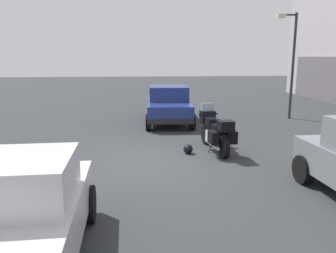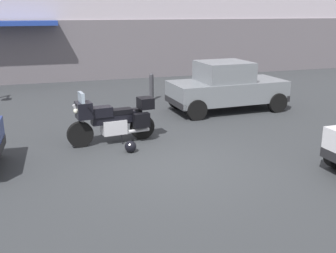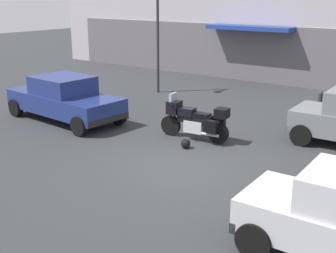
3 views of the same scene
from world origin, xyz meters
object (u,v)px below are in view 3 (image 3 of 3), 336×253
object	(u,v)px
helmet	(186,144)
streetlamp_curbside	(156,28)
motorcycle	(195,120)
car_sedan_far	(64,98)
bollard_curbside	(319,104)

from	to	relation	value
helmet	streetlamp_curbside	xyz separation A→B (m)	(-5.32, 5.38, 2.72)
helmet	motorcycle	bearing A→B (deg)	105.39
car_sedan_far	bollard_curbside	xyz separation A→B (m)	(7.12, 5.49, -0.25)
motorcycle	helmet	distance (m)	1.00
car_sedan_far	streetlamp_curbside	size ratio (longest dim) A/B	0.99
motorcycle	car_sedan_far	size ratio (longest dim) A/B	0.49
helmet	bollard_curbside	bearing A→B (deg)	69.38
car_sedan_far	motorcycle	bearing A→B (deg)	-165.84
streetlamp_curbside	motorcycle	bearing A→B (deg)	-41.71
streetlamp_curbside	bollard_curbside	xyz separation A→B (m)	(7.35, 0.02, -2.33)
helmet	car_sedan_far	world-z (taller)	car_sedan_far
motorcycle	car_sedan_far	distance (m)	4.95
helmet	bollard_curbside	xyz separation A→B (m)	(2.03, 5.40, 0.39)
motorcycle	bollard_curbside	world-z (taller)	motorcycle
motorcycle	streetlamp_curbside	distance (m)	7.18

